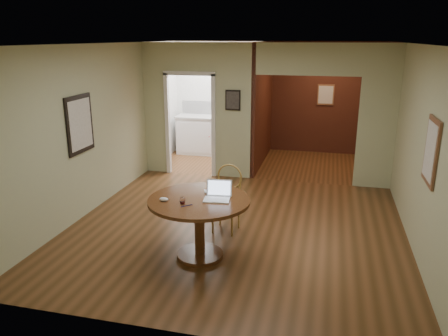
% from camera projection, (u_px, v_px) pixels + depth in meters
% --- Properties ---
extents(floor, '(5.00, 5.00, 0.00)m').
position_uv_depth(floor, '(235.00, 229.00, 6.63)').
color(floor, '#492D15').
rests_on(floor, ground).
extents(room_shell, '(5.20, 7.50, 5.00)m').
position_uv_depth(room_shell, '(245.00, 111.00, 9.24)').
color(room_shell, white).
rests_on(room_shell, ground).
extents(dining_table, '(1.31, 1.31, 0.82)m').
position_uv_depth(dining_table, '(199.00, 214.00, 5.62)').
color(dining_table, brown).
rests_on(dining_table, ground).
extents(chair, '(0.47, 0.47, 1.00)m').
position_uv_depth(chair, '(227.00, 194.00, 6.47)').
color(chair, '#AF893E').
rests_on(chair, ground).
extents(open_laptop, '(0.35, 0.32, 0.23)m').
position_uv_depth(open_laptop, '(218.00, 194.00, 5.55)').
color(open_laptop, white).
rests_on(open_laptop, dining_table).
extents(closed_laptop, '(0.37, 0.31, 0.02)m').
position_uv_depth(closed_laptop, '(217.00, 192.00, 5.75)').
color(closed_laptop, '#B4B4B9').
rests_on(closed_laptop, dining_table).
extents(mouse, '(0.12, 0.07, 0.05)m').
position_uv_depth(mouse, '(164.00, 199.00, 5.48)').
color(mouse, white).
rests_on(mouse, dining_table).
extents(wine_glass, '(0.08, 0.08, 0.09)m').
position_uv_depth(wine_glass, '(182.00, 200.00, 5.39)').
color(wine_glass, white).
rests_on(wine_glass, dining_table).
extents(pen, '(0.11, 0.11, 0.01)m').
position_uv_depth(pen, '(187.00, 206.00, 5.33)').
color(pen, '#0C1456').
rests_on(pen, dining_table).
extents(kitchen_cabinet, '(2.06, 0.60, 0.94)m').
position_uv_depth(kitchen_cabinet, '(218.00, 136.00, 10.70)').
color(kitchen_cabinet, white).
rests_on(kitchen_cabinet, ground).
extents(grocery_bag, '(0.33, 0.30, 0.28)m').
position_uv_depth(grocery_bag, '(251.00, 112.00, 10.35)').
color(grocery_bag, '#C5AB90').
rests_on(grocery_bag, kitchen_cabinet).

